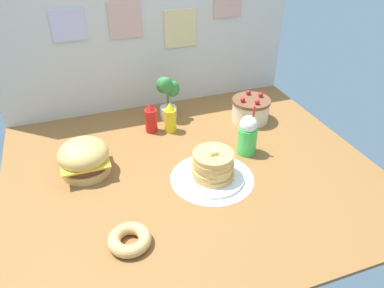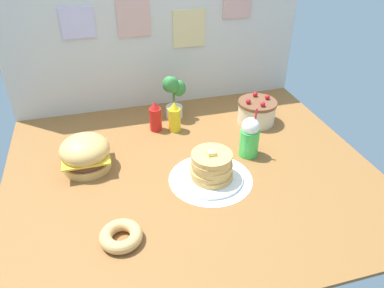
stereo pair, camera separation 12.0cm
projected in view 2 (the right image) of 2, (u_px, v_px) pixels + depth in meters
ground_plane at (191, 171)px, 2.09m from camera, size 2.05×1.75×0.02m
back_wall at (158, 40)px, 2.52m from camera, size 2.05×0.04×0.95m
doily_mat at (211, 179)px, 2.02m from camera, size 0.46×0.46×0.00m
burger at (85, 153)px, 2.06m from camera, size 0.28×0.28×0.20m
pancake_stack at (211, 168)px, 1.98m from camera, size 0.36×0.36×0.18m
layer_cake at (257, 111)px, 2.50m from camera, size 0.26×0.26×0.19m
ketchup_bottle at (155, 117)px, 2.40m from camera, size 0.08×0.08×0.21m
mustard_bottle at (175, 117)px, 2.40m from camera, size 0.08×0.08×0.21m
cream_soda_cup at (250, 137)px, 2.15m from camera, size 0.12×0.12×0.31m
donut_pink_glaze at (121, 236)px, 1.63m from camera, size 0.19×0.19×0.06m
potted_plant at (174, 95)px, 2.50m from camera, size 0.15×0.12×0.32m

